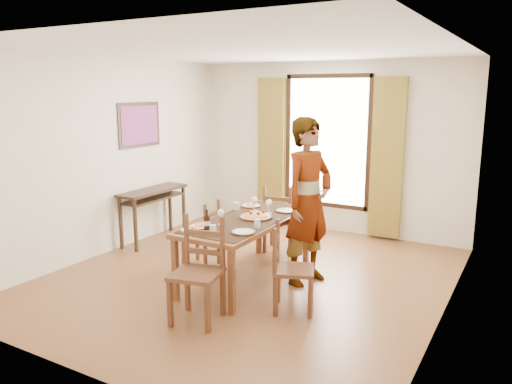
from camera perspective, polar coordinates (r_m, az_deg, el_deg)
The scene contains 22 objects.
ground at distance 6.22m, azimuth -0.78°, elevation -9.71°, with size 5.00×5.00×0.00m, color #53331A.
room_shell at distance 5.95m, azimuth -0.23°, elevation 4.67°, with size 4.60×5.10×2.74m.
console_table at distance 7.65m, azimuth -11.68°, elevation -0.53°, with size 0.38×1.20×0.80m.
dining_table at distance 5.96m, azimuth -1.00°, elevation -3.68°, with size 0.84×1.96×0.76m.
chair_west at distance 6.51m, azimuth -6.07°, elevation -5.02°, with size 0.41×0.41×0.87m.
chair_north at distance 7.06m, azimuth 2.78°, elevation -3.25°, with size 0.51×0.51×0.97m.
chair_south at distance 5.02m, azimuth -6.64°, elevation -9.26°, with size 0.55×0.55×1.04m.
chair_east at distance 5.22m, azimuth 3.99°, elevation -8.95°, with size 0.54×0.54×0.93m.
man at distance 5.86m, azimuth 5.99°, elevation -1.09°, with size 0.66×0.82×1.96m, color gray.
plate_sw at distance 5.60m, azimuth -6.33°, elevation -3.78°, with size 0.27×0.27×0.05m, color silver, non-canonical shape.
plate_se at distance 5.36m, azimuth -1.45°, elevation -4.43°, with size 0.27×0.27×0.05m, color silver, non-canonical shape.
plate_nw at distance 6.55m, azimuth -0.57°, elevation -1.44°, with size 0.27×0.27×0.05m, color silver, non-canonical shape.
plate_ne at distance 6.29m, azimuth 3.47°, elevation -2.00°, with size 0.27×0.27×0.05m, color silver, non-canonical shape.
pasta_platter at distance 5.96m, azimuth -0.00°, elevation -2.54°, with size 0.40×0.40×0.10m, color red, non-canonical shape.
caprese_plate at distance 5.49m, azimuth -7.54°, elevation -4.19°, with size 0.20×0.20×0.04m, color silver, non-canonical shape.
wine_glass_a at distance 5.67m, azimuth -4.05°, elevation -2.85°, with size 0.08×0.08×0.18m, color white, non-canonical shape.
wine_glass_b at distance 6.16m, azimuth 1.49°, elevation -1.65°, with size 0.08×0.08×0.18m, color white, non-canonical shape.
wine_glass_c at distance 6.31m, azimuth -0.18°, elevation -1.33°, with size 0.08×0.08×0.18m, color white, non-canonical shape.
tumbler_a at distance 5.54m, azimuth 0.15°, elevation -3.62°, with size 0.07×0.07×0.10m, color silver.
tumbler_b at distance 6.37m, azimuth -2.23°, elevation -1.61°, with size 0.07×0.07×0.10m, color silver.
tumbler_c at distance 5.33m, azimuth -4.95°, elevation -4.30°, with size 0.07×0.07×0.10m, color silver.
wine_bottle at distance 5.39m, azimuth -5.64°, elevation -3.30°, with size 0.07×0.07×0.25m, color black, non-canonical shape.
Camera 1 is at (2.95, -4.99, 2.27)m, focal length 35.00 mm.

